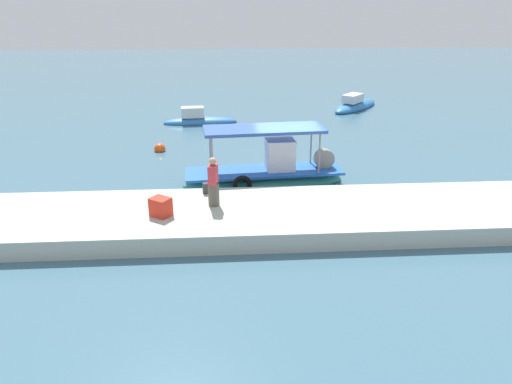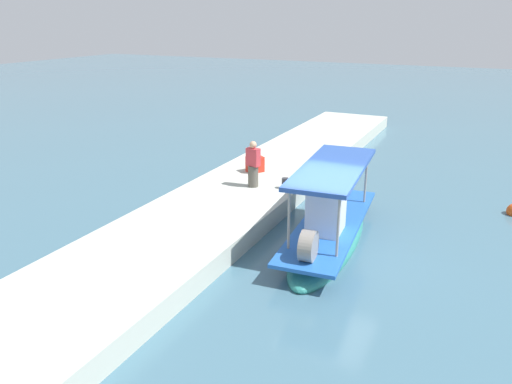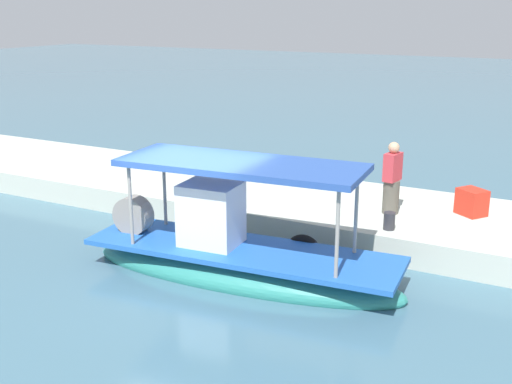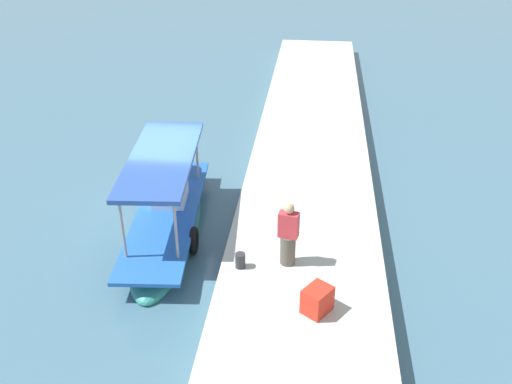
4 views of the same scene
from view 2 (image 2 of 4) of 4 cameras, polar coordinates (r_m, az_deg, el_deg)
name	(u,v)px [view 2 (image 2 of 4)]	position (r m, az deg, el deg)	size (l,w,h in m)	color
ground_plane	(332,257)	(13.94, 8.69, -7.40)	(120.00, 120.00, 0.00)	#40677A
dock_quay	(201,221)	(15.40, -6.30, -3.35)	(36.00, 3.88, 0.61)	#B9C0B2
main_fishing_boat	(329,230)	(14.60, 8.40, -4.33)	(6.58, 2.19, 2.67)	teal
fisherman_near_bollard	(253,166)	(17.24, -0.33, 2.98)	(0.43, 0.50, 1.64)	#565147
mooring_bollard	(285,183)	(17.24, 3.37, 1.01)	(0.24, 0.24, 0.37)	#2D2D33
cargo_crate	(255,164)	(19.09, -0.12, 3.23)	(0.59, 0.47, 0.59)	red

